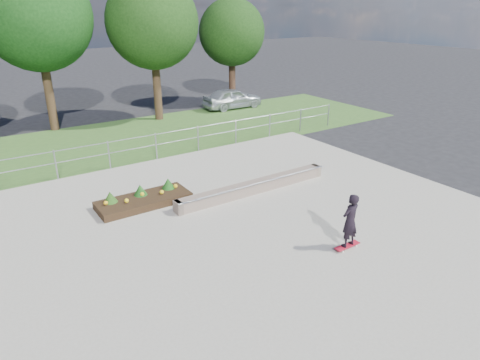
% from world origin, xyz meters
% --- Properties ---
extents(ground, '(120.00, 120.00, 0.00)m').
position_xyz_m(ground, '(0.00, 0.00, 0.00)').
color(ground, black).
rests_on(ground, ground).
extents(grass_verge, '(30.00, 8.00, 0.02)m').
position_xyz_m(grass_verge, '(0.00, 11.00, 0.01)').
color(grass_verge, '#315522').
rests_on(grass_verge, ground).
extents(concrete_slab, '(15.00, 15.00, 0.06)m').
position_xyz_m(concrete_slab, '(0.00, 0.00, 0.03)').
color(concrete_slab, gray).
rests_on(concrete_slab, ground).
extents(fence, '(20.06, 0.06, 1.20)m').
position_xyz_m(fence, '(0.00, 7.50, 0.77)').
color(fence, gray).
rests_on(fence, ground).
extents(tree_mid_left, '(5.25, 5.25, 8.25)m').
position_xyz_m(tree_mid_left, '(-2.50, 15.00, 5.61)').
color(tree_mid_left, '#322014').
rests_on(tree_mid_left, ground).
extents(tree_mid_right, '(4.90, 4.90, 7.70)m').
position_xyz_m(tree_mid_right, '(3.00, 14.00, 5.23)').
color(tree_mid_right, '#311F13').
rests_on(tree_mid_right, ground).
extents(tree_far_right, '(4.20, 4.20, 6.60)m').
position_xyz_m(tree_far_right, '(9.00, 15.50, 4.48)').
color(tree_far_right, black).
rests_on(tree_far_right, ground).
extents(grind_ledge, '(6.00, 0.44, 0.43)m').
position_xyz_m(grind_ledge, '(1.39, 2.39, 0.26)').
color(grind_ledge, '#69584D').
rests_on(grind_ledge, concrete_slab).
extents(planter_bed, '(3.00, 1.20, 0.61)m').
position_xyz_m(planter_bed, '(-2.17, 3.66, 0.24)').
color(planter_bed, black).
rests_on(planter_bed, concrete_slab).
extents(skateboarder, '(0.80, 0.40, 1.58)m').
position_xyz_m(skateboarder, '(1.32, -2.01, 0.88)').
color(skateboarder, white).
rests_on(skateboarder, concrete_slab).
extents(parked_car, '(3.84, 1.65, 1.29)m').
position_xyz_m(parked_car, '(8.04, 14.02, 0.65)').
color(parked_car, '#B2B8BC').
rests_on(parked_car, ground).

